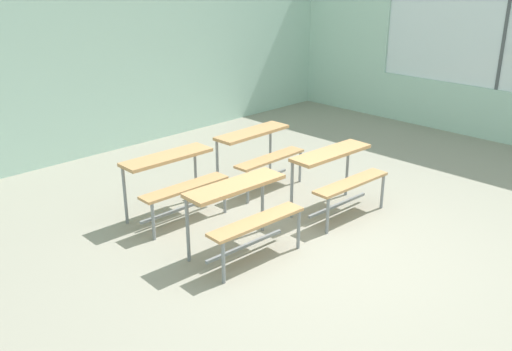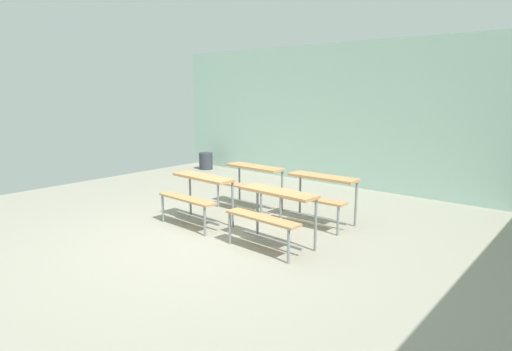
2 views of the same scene
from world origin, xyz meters
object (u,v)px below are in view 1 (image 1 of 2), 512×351
(desk_bench_r0c0, at_px, (243,203))
(desk_bench_r1c1, at_px, (258,146))
(desk_bench_r1c0, at_px, (173,172))
(desk_bench_r0c1, at_px, (338,168))

(desk_bench_r0c0, relative_size, desk_bench_r1c1, 1.01)
(desk_bench_r1c0, distance_m, desk_bench_r1c1, 1.37)
(desk_bench_r1c0, bearing_deg, desk_bench_r1c1, 1.49)
(desk_bench_r1c0, bearing_deg, desk_bench_r0c1, -39.11)
(desk_bench_r0c0, distance_m, desk_bench_r0c1, 1.48)
(desk_bench_r0c1, distance_m, desk_bench_r1c0, 1.90)
(desk_bench_r0c0, bearing_deg, desk_bench_r1c0, 90.77)
(desk_bench_r1c0, height_order, desk_bench_r1c1, same)
(desk_bench_r0c1, height_order, desk_bench_r1c1, same)
(desk_bench_r0c1, bearing_deg, desk_bench_r1c1, 95.87)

